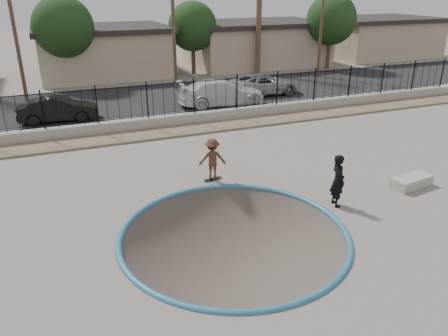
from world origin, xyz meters
TOP-DOWN VIEW (x-y plane):
  - ground at (0.00, 12.00)m, footprint 120.00×120.00m
  - bowl_pit at (0.00, -1.00)m, footprint 6.84×6.84m
  - coping_ring at (0.00, -1.00)m, footprint 7.04×7.04m
  - rock_strip at (0.00, 9.20)m, footprint 42.00×1.60m
  - retaining_wall at (0.00, 10.30)m, footprint 42.00×0.45m
  - fence at (0.00, 10.30)m, footprint 40.00×0.04m
  - street at (0.00, 17.00)m, footprint 90.00×8.00m
  - house_center at (0.00, 26.50)m, footprint 10.60×8.60m
  - house_east at (14.00, 26.50)m, footprint 12.60×8.60m
  - house_east_far at (28.00, 26.50)m, footprint 11.60×8.60m
  - utility_pole_left at (-6.00, 19.00)m, footprint 1.70×0.24m
  - utility_pole_mid at (4.00, 19.00)m, footprint 1.70×0.24m
  - utility_pole_right at (16.00, 19.00)m, footprint 1.70×0.24m
  - street_tree_left at (-3.00, 23.00)m, footprint 4.32×4.32m
  - street_tree_mid at (7.00, 24.00)m, footprint 3.96×3.96m
  - street_tree_right at (19.00, 22.00)m, footprint 4.32×4.32m
  - skater at (0.81, 3.00)m, footprint 1.14×0.83m
  - skateboard at (0.81, 3.00)m, footprint 0.73×0.29m
  - videographer at (4.00, -0.51)m, footprint 0.55×0.74m
  - concrete_ledge at (7.50, -0.33)m, footprint 1.68×0.92m
  - car_b at (-4.26, 13.40)m, footprint 4.28×1.85m
  - car_c at (5.34, 13.40)m, footprint 5.57×2.68m
  - car_d at (9.06, 15.00)m, footprint 4.94×2.34m

SIDE VIEW (x-z plane):
  - ground at x=0.00m, z-range -2.20..0.00m
  - bowl_pit at x=0.00m, z-range -0.90..0.90m
  - coping_ring at x=0.00m, z-range -0.10..0.10m
  - street at x=0.00m, z-range 0.00..0.04m
  - skateboard at x=0.81m, z-range 0.02..0.08m
  - rock_strip at x=0.00m, z-range 0.00..0.11m
  - concrete_ledge at x=7.50m, z-range 0.00..0.40m
  - retaining_wall at x=0.00m, z-range 0.00..0.60m
  - car_d at x=9.06m, z-range 0.04..1.40m
  - car_b at x=-4.26m, z-range 0.04..1.41m
  - skater at x=0.81m, z-range 0.00..1.58m
  - car_c at x=5.34m, z-range 0.04..1.60m
  - videographer at x=4.00m, z-range 0.00..1.84m
  - fence at x=0.00m, z-range 0.60..2.40m
  - house_east at x=14.00m, z-range 0.02..3.92m
  - house_east_far at x=28.00m, z-range 0.02..3.92m
  - house_center at x=0.00m, z-range 0.02..3.92m
  - street_tree_mid at x=7.00m, z-range 0.92..6.75m
  - street_tree_left at x=-3.00m, z-range 1.01..7.37m
  - street_tree_right at x=19.00m, z-range 1.01..7.37m
  - utility_pole_left at x=-6.00m, z-range 0.20..9.20m
  - utility_pole_right at x=16.00m, z-range 0.20..9.20m
  - utility_pole_mid at x=4.00m, z-range 0.21..9.71m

